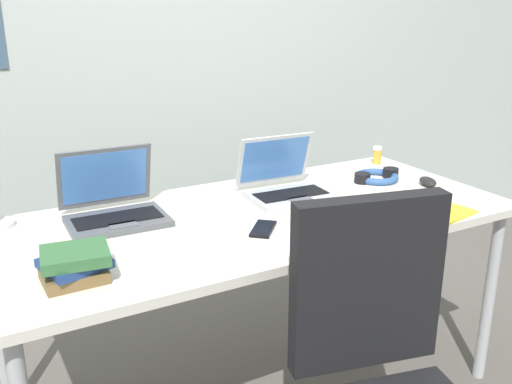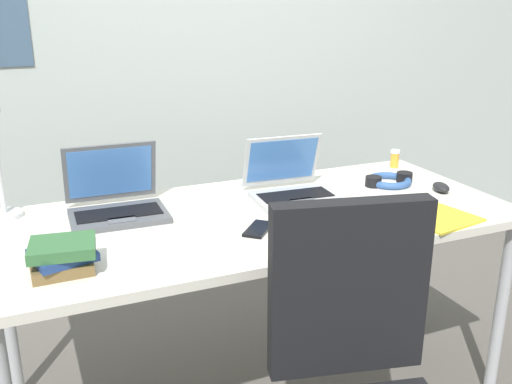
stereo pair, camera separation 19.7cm
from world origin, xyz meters
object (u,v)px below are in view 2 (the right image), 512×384
at_px(cell_phone, 258,229).
at_px(pill_bottle, 395,158).
at_px(headphones, 389,180).
at_px(laptop_back_right, 291,186).
at_px(laptop_near_lamp, 116,202).
at_px(book_stack, 62,256).
at_px(computer_mouse, 441,187).
at_px(paper_folder_back_left, 427,213).

height_order(cell_phone, pill_bottle, pill_bottle).
bearing_deg(headphones, laptop_back_right, 178.77).
distance_m(laptop_back_right, laptop_near_lamp, 0.64).
bearing_deg(book_stack, laptop_back_right, 20.57).
xyz_separation_m(computer_mouse, cell_phone, (-0.81, -0.09, -0.01)).
height_order(pill_bottle, book_stack, book_stack).
xyz_separation_m(laptop_back_right, paper_folder_back_left, (0.35, -0.35, -0.04)).
relative_size(laptop_near_lamp, book_stack, 1.72).
relative_size(computer_mouse, pill_bottle, 1.22).
bearing_deg(laptop_near_lamp, laptop_back_right, -5.94).
height_order(cell_phone, paper_folder_back_left, cell_phone).
height_order(headphones, pill_bottle, pill_bottle).
relative_size(computer_mouse, headphones, 0.45).
relative_size(laptop_back_right, headphones, 1.49).
xyz_separation_m(computer_mouse, headphones, (-0.13, 0.16, -0.00)).
relative_size(computer_mouse, cell_phone, 0.71).
relative_size(laptop_back_right, book_stack, 1.68).
xyz_separation_m(laptop_near_lamp, paper_folder_back_left, (0.98, -0.42, -0.04)).
distance_m(cell_phone, headphones, 0.72).
bearing_deg(headphones, cell_phone, -159.84).
bearing_deg(pill_bottle, computer_mouse, -96.45).
height_order(laptop_near_lamp, computer_mouse, laptop_near_lamp).
xyz_separation_m(cell_phone, paper_folder_back_left, (0.59, -0.09, -0.00)).
height_order(laptop_near_lamp, cell_phone, laptop_near_lamp).
distance_m(laptop_back_right, pill_bottle, 0.63).
xyz_separation_m(cell_phone, headphones, (0.68, 0.25, 0.01)).
distance_m(computer_mouse, headphones, 0.20).
distance_m(laptop_near_lamp, book_stack, 0.44).
bearing_deg(headphones, paper_folder_back_left, -104.11).
relative_size(cell_phone, paper_folder_back_left, 0.44).
bearing_deg(pill_bottle, paper_folder_back_left, -115.25).
xyz_separation_m(laptop_back_right, laptop_near_lamp, (-0.64, 0.07, 0.00)).
bearing_deg(pill_bottle, cell_phone, -152.25).
height_order(laptop_back_right, book_stack, laptop_back_right).
bearing_deg(pill_bottle, book_stack, -160.79).
distance_m(laptop_back_right, cell_phone, 0.36).
bearing_deg(book_stack, paper_folder_back_left, -1.62).
bearing_deg(laptop_back_right, pill_bottle, 17.26).
height_order(laptop_back_right, laptop_near_lamp, laptop_near_lamp).
relative_size(laptop_near_lamp, headphones, 1.54).
distance_m(laptop_back_right, book_stack, 0.91).
relative_size(computer_mouse, book_stack, 0.50).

